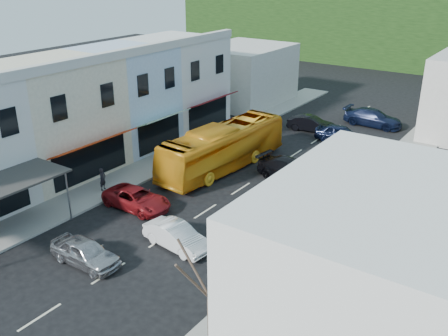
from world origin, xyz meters
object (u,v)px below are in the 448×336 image
(car_white, at_px, (177,236))
(traffic_signal, at_px, (425,97))
(street_tree, at_px, (210,299))
(direction_sign, at_px, (238,253))
(bus, at_px, (223,148))
(car_silver, at_px, (85,252))
(pedestrian_left, at_px, (102,178))
(car_red, at_px, (137,198))

(car_white, distance_m, traffic_signal, 30.77)
(street_tree, height_order, traffic_signal, street_tree)
(car_white, relative_size, direction_sign, 1.21)
(street_tree, bearing_deg, bus, 123.53)
(car_silver, height_order, pedestrian_left, pedestrian_left)
(car_silver, bearing_deg, street_tree, -103.83)
(car_white, relative_size, traffic_signal, 0.89)
(car_red, height_order, pedestrian_left, pedestrian_left)
(car_white, height_order, street_tree, street_tree)
(pedestrian_left, height_order, street_tree, street_tree)
(direction_sign, xyz_separation_m, traffic_signal, (0.25, 31.38, 0.66))
(car_red, relative_size, street_tree, 0.71)
(direction_sign, distance_m, street_tree, 5.53)
(car_red, relative_size, traffic_signal, 0.93)
(car_white, distance_m, direction_sign, 4.84)
(car_silver, height_order, direction_sign, direction_sign)
(car_silver, relative_size, street_tree, 0.68)
(car_silver, xyz_separation_m, direction_sign, (7.36, 2.81, 1.12))
(bus, relative_size, street_tree, 1.79)
(bus, relative_size, car_red, 2.52)
(car_red, distance_m, direction_sign, 10.13)
(car_white, height_order, car_red, same)
(car_white, distance_m, car_red, 5.40)
(pedestrian_left, relative_size, traffic_signal, 0.34)
(car_silver, xyz_separation_m, pedestrian_left, (-5.70, 6.43, 0.30))
(car_white, height_order, pedestrian_left, pedestrian_left)
(car_white, relative_size, car_red, 0.96)
(direction_sign, bearing_deg, street_tree, -88.12)
(bus, distance_m, car_silver, 14.48)
(bus, bearing_deg, traffic_signal, 69.37)
(pedestrian_left, bearing_deg, direction_sign, -117.21)
(car_red, height_order, direction_sign, direction_sign)
(car_red, distance_m, traffic_signal, 29.92)
(car_white, xyz_separation_m, pedestrian_left, (-8.47, 2.58, 0.30))
(direction_sign, height_order, traffic_signal, traffic_signal)
(bus, distance_m, street_tree, 19.86)
(car_white, bearing_deg, car_silver, 151.08)
(pedestrian_left, bearing_deg, bus, -39.50)
(direction_sign, bearing_deg, car_white, 146.46)
(car_white, xyz_separation_m, street_tree, (6.64, -5.97, 2.55))
(traffic_signal, bearing_deg, car_silver, 83.23)
(traffic_signal, bearing_deg, bus, 71.06)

